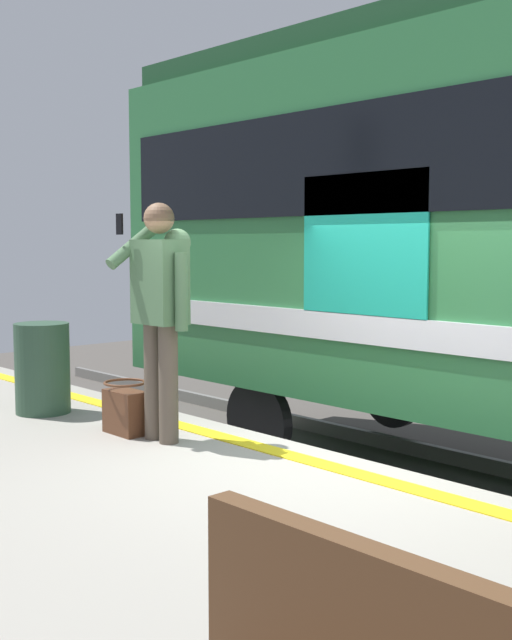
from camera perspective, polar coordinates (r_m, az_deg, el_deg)
name	(u,v)px	position (r m, az deg, el deg)	size (l,w,h in m)	color
ground_plane	(347,585)	(5.78, 6.55, -18.45)	(25.17, 25.17, 0.00)	#4C4742
platform	(117,605)	(4.46, -9.99, -19.59)	(13.67, 3.71, 0.91)	#9E998E
safety_line	(318,463)	(5.25, 4.51, -10.24)	(13.40, 0.16, 0.01)	yellow
track_rail_near	(477,516)	(7.02, 15.69, -13.49)	(17.77, 0.08, 0.16)	slate
passenger	(161,302)	(5.70, -6.87, 1.33)	(0.57, 0.55, 1.72)	brown
handbag	(125,410)	(6.07, -9.40, -6.39)	(0.36, 0.32, 0.40)	#59331E
trash_bin	(42,368)	(6.93, -15.16, -3.36)	(0.46, 0.46, 0.76)	#2D4C38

